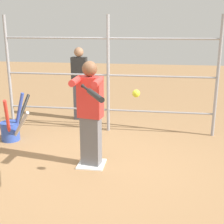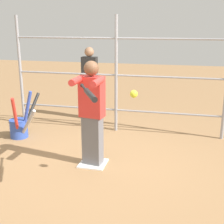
% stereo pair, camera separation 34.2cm
% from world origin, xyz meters
% --- Properties ---
extents(ground_plane, '(24.00, 24.00, 0.00)m').
position_xyz_m(ground_plane, '(0.00, 0.00, 0.00)').
color(ground_plane, '#9E754C').
extents(home_plate, '(0.40, 0.40, 0.02)m').
position_xyz_m(home_plate, '(0.00, 0.00, 0.01)').
color(home_plate, white).
rests_on(home_plate, ground).
extents(fence_backstop, '(4.11, 0.06, 2.23)m').
position_xyz_m(fence_backstop, '(0.00, -1.60, 1.12)').
color(fence_backstop, '#939399').
rests_on(fence_backstop, ground).
extents(batter, '(0.40, 0.57, 1.58)m').
position_xyz_m(batter, '(0.00, 0.02, 0.85)').
color(batter, slate).
rests_on(batter, ground).
extents(baseball_bat_swinging, '(0.43, 0.73, 0.07)m').
position_xyz_m(baseball_bat_swinging, '(-0.23, 0.84, 1.30)').
color(baseball_bat_swinging, black).
extents(softball_in_flight, '(0.10, 0.10, 0.10)m').
position_xyz_m(softball_in_flight, '(-0.69, 0.50, 1.25)').
color(softball_in_flight, yellow).
extents(bat_bucket, '(0.69, 1.06, 0.91)m').
position_xyz_m(bat_bucket, '(1.66, -0.79, 0.23)').
color(bat_bucket, '#3351B2').
rests_on(bat_bucket, ground).
extents(bystander_behind_fence, '(0.33, 0.20, 1.59)m').
position_xyz_m(bystander_behind_fence, '(0.74, -2.26, 0.83)').
color(bystander_behind_fence, '#3F3F47').
rests_on(bystander_behind_fence, ground).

